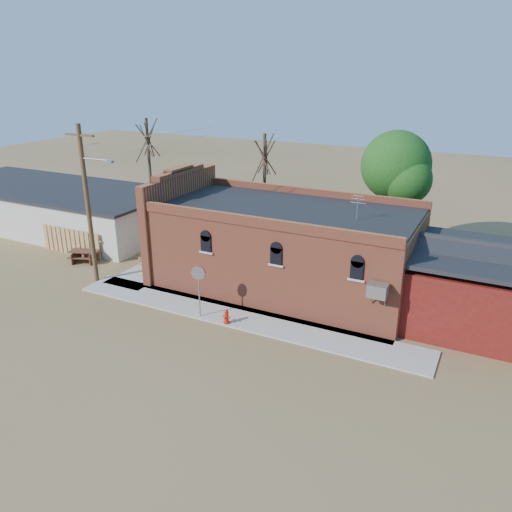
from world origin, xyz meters
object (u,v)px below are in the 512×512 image
at_px(brick_bar, 280,247).
at_px(stop_sign, 199,278).
at_px(trash_barrel, 148,275).
at_px(utility_pole, 88,202).
at_px(fire_hydrant, 226,316).
at_px(picnic_table, 85,254).

distance_m(brick_bar, stop_sign, 5.78).
bearing_deg(trash_barrel, utility_pole, -157.79).
bearing_deg(brick_bar, fire_hydrant, -93.66).
height_order(fire_hydrant, trash_barrel, trash_barrel).
height_order(trash_barrel, picnic_table, trash_barrel).
distance_m(stop_sign, trash_barrel, 5.80).
distance_m(brick_bar, fire_hydrant, 5.83).
distance_m(utility_pole, picnic_table, 5.55).
relative_size(utility_pole, fire_hydrant, 12.44).
distance_m(utility_pole, stop_sign, 8.39).
relative_size(stop_sign, picnic_table, 1.22).
height_order(fire_hydrant, stop_sign, stop_sign).
relative_size(utility_pole, stop_sign, 3.32).
xyz_separation_m(trash_barrel, picnic_table, (-5.76, 0.84, 0.01)).
relative_size(brick_bar, utility_pole, 1.82).
relative_size(brick_bar, fire_hydrant, 22.67).
relative_size(utility_pole, picnic_table, 4.06).
bearing_deg(brick_bar, stop_sign, -109.18).
xyz_separation_m(brick_bar, picnic_table, (-12.71, -2.29, -1.84)).
distance_m(fire_hydrant, trash_barrel, 7.00).
xyz_separation_m(brick_bar, trash_barrel, (-6.94, -3.13, -1.85)).
bearing_deg(stop_sign, fire_hydrant, 2.86).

